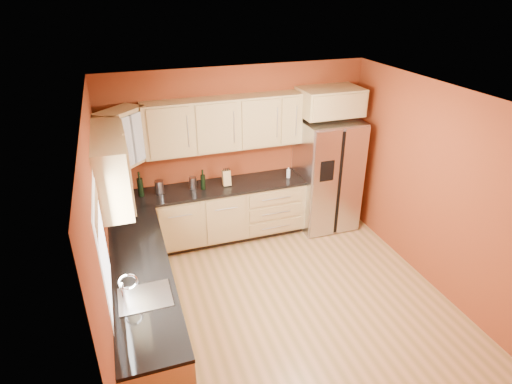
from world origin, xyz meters
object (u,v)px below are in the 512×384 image
Objects in this scene: refrigerator at (327,174)px; knife_block at (227,178)px; canister_left at (159,187)px; soap_dispenser at (288,173)px; wine_bottle_a at (140,184)px.

refrigerator reaches higher than knife_block.
knife_block reaches higher than canister_left.
canister_left is (-2.61, 0.10, 0.13)m from refrigerator.
canister_left is at bearing 177.94° from soap_dispenser.
soap_dispenser is (0.97, -0.05, -0.03)m from knife_block.
wine_bottle_a is 2.23× the size of soap_dispenser.
refrigerator is 4.81× the size of wine_bottle_a.
canister_left is 0.54× the size of wine_bottle_a.
refrigerator is 1.64m from knife_block.
refrigerator is at bearing -2.13° from wine_bottle_a.
canister_left is 0.27m from wine_bottle_a.
knife_block is (-1.63, 0.08, 0.14)m from refrigerator.
wine_bottle_a reaches higher than soap_dispenser.
wine_bottle_a is 1.25m from knife_block.
refrigerator is 0.66m from soap_dispenser.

